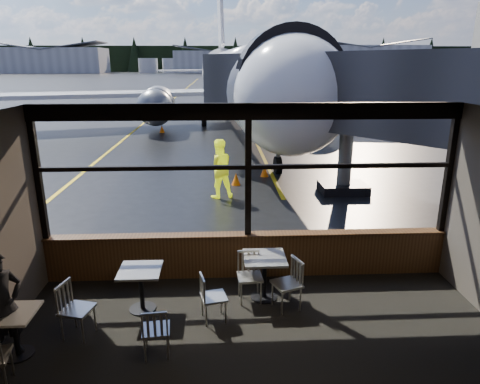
{
  "coord_description": "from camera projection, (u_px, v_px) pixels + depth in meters",
  "views": [
    {
      "loc": [
        -0.55,
        -7.92,
        4.21
      ],
      "look_at": [
        -0.1,
        1.0,
        1.5
      ],
      "focal_mm": 32.0,
      "sensor_mm": 36.0,
      "label": 1
    }
  ],
  "objects": [
    {
      "name": "ground_plane",
      "position": [
        220.0,
        78.0,
        123.52
      ],
      "size": [
        520.0,
        520.0,
        0.0
      ],
      "primitive_type": "plane",
      "color": "black",
      "rests_on": "ground"
    },
    {
      "name": "carpet_floor",
      "position": [
        262.0,
        377.0,
        5.95
      ],
      "size": [
        8.0,
        6.0,
        0.01
      ],
      "primitive_type": "cube",
      "color": "black",
      "rests_on": "ground"
    },
    {
      "name": "ceiling",
      "position": [
        266.0,
        127.0,
        4.94
      ],
      "size": [
        8.0,
        6.0,
        0.04
      ],
      "primitive_type": "cube",
      "color": "#38332D",
      "rests_on": "ground"
    },
    {
      "name": "window_sill",
      "position": [
        248.0,
        255.0,
        8.69
      ],
      "size": [
        8.0,
        0.28,
        0.9
      ],
      "primitive_type": "cube",
      "color": "#4A2C16",
      "rests_on": "ground"
    },
    {
      "name": "window_header",
      "position": [
        248.0,
        111.0,
        7.85
      ],
      "size": [
        8.0,
        0.18,
        0.3
      ],
      "primitive_type": "cube",
      "color": "black",
      "rests_on": "ground"
    },
    {
      "name": "mullion_left",
      "position": [
        38.0,
        175.0,
        7.99
      ],
      "size": [
        0.12,
        0.12,
        2.6
      ],
      "primitive_type": "cube",
      "color": "black",
      "rests_on": "ground"
    },
    {
      "name": "mullion_centre",
      "position": [
        248.0,
        172.0,
        8.18
      ],
      "size": [
        0.12,
        0.12,
        2.6
      ],
      "primitive_type": "cube",
      "color": "black",
      "rests_on": "ground"
    },
    {
      "name": "mullion_right",
      "position": [
        449.0,
        170.0,
        8.37
      ],
      "size": [
        0.12,
        0.12,
        2.6
      ],
      "primitive_type": "cube",
      "color": "black",
      "rests_on": "ground"
    },
    {
      "name": "window_transom",
      "position": [
        248.0,
        167.0,
        8.15
      ],
      "size": [
        8.0,
        0.1,
        0.08
      ],
      "primitive_type": "cube",
      "color": "black",
      "rests_on": "ground"
    },
    {
      "name": "airliner",
      "position": [
        240.0,
        37.0,
        27.33
      ],
      "size": [
        33.95,
        39.79,
        11.53
      ],
      "primitive_type": null,
      "rotation": [
        0.0,
        0.0,
        0.07
      ],
      "color": "silver",
      "rests_on": "ground_plane"
    },
    {
      "name": "jet_bridge",
      "position": [
        350.0,
        120.0,
        13.53
      ],
      "size": [
        9.27,
        11.33,
        4.95
      ],
      "primitive_type": null,
      "color": "#2B2B2E",
      "rests_on": "ground_plane"
    },
    {
      "name": "cafe_table_near",
      "position": [
        264.0,
        278.0,
        7.86
      ],
      "size": [
        0.76,
        0.76,
        0.84
      ],
      "primitive_type": null,
      "color": "#A8A29A",
      "rests_on": "carpet_floor"
    },
    {
      "name": "cafe_table_mid",
      "position": [
        141.0,
        290.0,
        7.49
      ],
      "size": [
        0.72,
        0.72,
        0.79
      ],
      "primitive_type": null,
      "color": "gray",
      "rests_on": "carpet_floor"
    },
    {
      "name": "cafe_table_left",
      "position": [
        15.0,
        334.0,
        6.31
      ],
      "size": [
        0.67,
        0.67,
        0.73
      ],
      "primitive_type": null,
      "color": "#A5A197",
      "rests_on": "carpet_floor"
    },
    {
      "name": "chair_near_e",
      "position": [
        287.0,
        285.0,
        7.51
      ],
      "size": [
        0.66,
        0.66,
        0.94
      ],
      "primitive_type": null,
      "rotation": [
        0.0,
        0.0,
        1.93
      ],
      "color": "#BBB6A9",
      "rests_on": "carpet_floor"
    },
    {
      "name": "chair_near_w",
      "position": [
        214.0,
        297.0,
        7.18
      ],
      "size": [
        0.56,
        0.56,
        0.86
      ],
      "primitive_type": null,
      "rotation": [
        0.0,
        0.0,
        -1.34
      ],
      "color": "#B6B1A4",
      "rests_on": "carpet_floor"
    },
    {
      "name": "chair_near_n",
      "position": [
        250.0,
        277.0,
        7.78
      ],
      "size": [
        0.54,
        0.54,
        0.92
      ],
      "primitive_type": null,
      "rotation": [
        0.0,
        0.0,
        3.21
      ],
      "color": "beige",
      "rests_on": "carpet_floor"
    },
    {
      "name": "chair_mid_s",
      "position": [
        156.0,
        330.0,
        6.32
      ],
      "size": [
        0.5,
        0.5,
        0.84
      ],
      "primitive_type": null,
      "rotation": [
        0.0,
        0.0,
        0.1
      ],
      "color": "beige",
      "rests_on": "carpet_floor"
    },
    {
      "name": "chair_mid_w",
      "position": [
        77.0,
        310.0,
        6.74
      ],
      "size": [
        0.62,
        0.62,
        0.93
      ],
      "primitive_type": null,
      "rotation": [
        0.0,
        0.0,
        -1.84
      ],
      "color": "#B4B0A3",
      "rests_on": "carpet_floor"
    },
    {
      "name": "passenger",
      "position": [
        3.0,
        306.0,
        6.16
      ],
      "size": [
        0.7,
        0.73,
        1.69
      ],
      "primitive_type": "imported",
      "rotation": [
        0.0,
        0.0,
        0.91
      ],
      "color": "black",
      "rests_on": "carpet_floor"
    },
    {
      "name": "ground_crew",
      "position": [
        219.0,
        169.0,
        13.7
      ],
      "size": [
        1.07,
        0.93,
        1.9
      ],
      "primitive_type": "imported",
      "rotation": [
        0.0,
        0.0,
        3.39
      ],
      "color": "#BFF219",
      "rests_on": "ground_plane"
    },
    {
      "name": "cone_nose",
      "position": [
        236.0,
        179.0,
        15.29
      ],
      "size": [
        0.31,
        0.31,
        0.44
      ],
      "primitive_type": "cone",
      "color": "#DF5207",
      "rests_on": "ground_plane"
    },
    {
      "name": "cone_wing",
      "position": [
        162.0,
        129.0,
        26.8
      ],
      "size": [
        0.33,
        0.33,
        0.46
      ],
      "primitive_type": "cone",
      "color": "#E35A07",
      "rests_on": "ground_plane"
    },
    {
      "name": "hangar_left",
      "position": [
        49.0,
        59.0,
        175.94
      ],
      "size": [
        45.0,
        18.0,
        11.0
      ],
      "primitive_type": null,
      "color": "silver",
      "rests_on": "ground_plane"
    },
    {
      "name": "hangar_mid",
      "position": [
        219.0,
        61.0,
        184.2
      ],
      "size": [
        38.0,
        15.0,
        10.0
      ],
      "primitive_type": null,
      "color": "silver",
      "rests_on": "ground_plane"
    },
    {
      "name": "hangar_right",
      "position": [
        361.0,
        58.0,
        180.07
      ],
      "size": [
        50.0,
        20.0,
        12.0
      ],
      "primitive_type": null,
      "color": "silver",
      "rests_on": "ground_plane"
    },
    {
      "name": "fuel_tank_a",
      "position": [
        148.0,
        66.0,
        180.48
      ],
      "size": [
        8.0,
        8.0,
        6.0
      ],
      "primitive_type": "cylinder",
      "color": "silver",
      "rests_on": "ground_plane"
    },
    {
      "name": "fuel_tank_b",
      "position": [
        172.0,
        66.0,
        180.96
      ],
      "size": [
        8.0,
        8.0,
        6.0
      ],
      "primitive_type": "cylinder",
      "color": "silver",
      "rests_on": "ground_plane"
    },
    {
      "name": "fuel_tank_c",
      "position": [
        196.0,
        66.0,
        181.43
      ],
      "size": [
        8.0,
        8.0,
        6.0
      ],
      "primitive_type": "cylinder",
      "color": "silver",
      "rests_on": "ground_plane"
    },
    {
      "name": "treeline",
      "position": [
        219.0,
        59.0,
        207.8
      ],
      "size": [
        360.0,
        3.0,
        12.0
      ],
      "primitive_type": "cube",
      "color": "black",
      "rests_on": "ground_plane"
    },
    {
      "name": "cone_extra",
      "position": [
        264.0,
        171.0,
        16.43
      ],
      "size": [
        0.31,
        0.31,
        0.44
      ],
      "primitive_type": "cone",
      "color": "#FF6A08",
      "rests_on": "ground_plane"
    }
  ]
}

